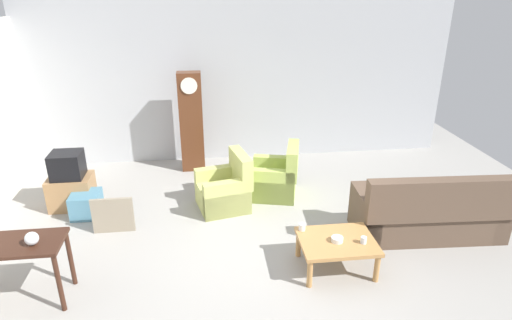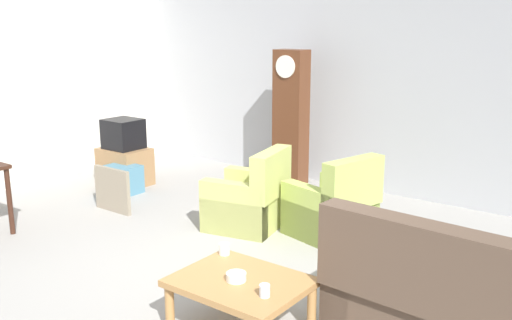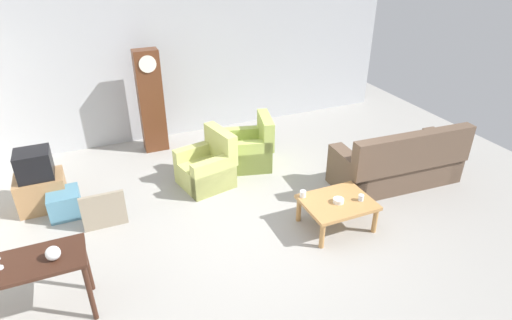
# 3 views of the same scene
# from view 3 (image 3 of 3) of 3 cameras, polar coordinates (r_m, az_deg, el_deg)

# --- Properties ---
(ground_plane) EXTENTS (10.40, 10.40, 0.00)m
(ground_plane) POSITION_cam_3_polar(r_m,az_deg,el_deg) (6.23, 1.93, -8.19)
(ground_plane) COLOR #999691
(garage_door_wall) EXTENTS (8.40, 0.16, 3.20)m
(garage_door_wall) POSITION_cam_3_polar(r_m,az_deg,el_deg) (8.66, -8.26, 14.01)
(garage_door_wall) COLOR #ADAFB5
(garage_door_wall) RESTS_ON ground_plane
(couch_floral) EXTENTS (2.15, 0.99, 1.04)m
(couch_floral) POSITION_cam_3_polar(r_m,az_deg,el_deg) (7.30, 18.63, -0.58)
(couch_floral) COLOR brown
(couch_floral) RESTS_ON ground_plane
(armchair_olive_near) EXTENTS (0.93, 0.91, 0.92)m
(armchair_olive_near) POSITION_cam_3_polar(r_m,az_deg,el_deg) (6.98, -6.57, -1.03)
(armchair_olive_near) COLOR #B7BC66
(armchair_olive_near) RESTS_ON ground_plane
(armchair_olive_far) EXTENTS (0.95, 0.93, 0.92)m
(armchair_olive_far) POSITION_cam_3_polar(r_m,az_deg,el_deg) (7.51, -0.76, 1.42)
(armchair_olive_far) COLOR #ADC25C
(armchair_olive_far) RESTS_ON ground_plane
(coffee_table_wood) EXTENTS (0.96, 0.76, 0.43)m
(coffee_table_wood) POSITION_cam_3_polar(r_m,az_deg,el_deg) (6.02, 10.92, -5.93)
(coffee_table_wood) COLOR #B27F47
(coffee_table_wood) RESTS_ON ground_plane
(console_table_dark) EXTENTS (1.30, 0.56, 0.79)m
(console_table_dark) POSITION_cam_3_polar(r_m,az_deg,el_deg) (5.03, -29.28, -13.21)
(console_table_dark) COLOR #381E14
(console_table_dark) RESTS_ON ground_plane
(grandfather_clock) EXTENTS (0.44, 0.30, 1.92)m
(grandfather_clock) POSITION_cam_3_polar(r_m,az_deg,el_deg) (8.07, -14.01, 7.68)
(grandfather_clock) COLOR #562D19
(grandfather_clock) RESTS_ON ground_plane
(tv_stand_cabinet) EXTENTS (0.68, 0.52, 0.53)m
(tv_stand_cabinet) POSITION_cam_3_polar(r_m,az_deg,el_deg) (7.14, -26.96, -3.87)
(tv_stand_cabinet) COLOR #997047
(tv_stand_cabinet) RESTS_ON ground_plane
(tv_crt) EXTENTS (0.48, 0.44, 0.42)m
(tv_crt) POSITION_cam_3_polar(r_m,az_deg,el_deg) (6.93, -27.81, -0.52)
(tv_crt) COLOR black
(tv_crt) RESTS_ON tv_stand_cabinet
(framed_picture_leaning) EXTENTS (0.60, 0.05, 0.55)m
(framed_picture_leaning) POSITION_cam_3_polar(r_m,az_deg,el_deg) (6.32, -19.86, -6.49)
(framed_picture_leaning) COLOR gray
(framed_picture_leaning) RESTS_ON ground_plane
(storage_box_blue) EXTENTS (0.44, 0.46, 0.38)m
(storage_box_blue) POSITION_cam_3_polar(r_m,az_deg,el_deg) (6.86, -24.44, -5.35)
(storage_box_blue) COLOR teal
(storage_box_blue) RESTS_ON ground_plane
(glass_dome_cloche) EXTENTS (0.15, 0.15, 0.15)m
(glass_dome_cloche) POSITION_cam_3_polar(r_m,az_deg,el_deg) (4.82, -25.75, -11.28)
(glass_dome_cloche) COLOR silver
(glass_dome_cloche) RESTS_ON console_table_dark
(cup_white_porcelain) EXTENTS (0.09, 0.09, 0.09)m
(cup_white_porcelain) POSITION_cam_3_polar(r_m,az_deg,el_deg) (5.98, 6.36, -4.57)
(cup_white_porcelain) COLOR white
(cup_white_porcelain) RESTS_ON coffee_table_wood
(cup_blue_rimmed) EXTENTS (0.08, 0.08, 0.09)m
(cup_blue_rimmed) POSITION_cam_3_polar(r_m,az_deg,el_deg) (6.05, 14.01, -4.96)
(cup_blue_rimmed) COLOR silver
(cup_blue_rimmed) RESTS_ON coffee_table_wood
(bowl_white_stacked) EXTENTS (0.15, 0.15, 0.06)m
(bowl_white_stacked) POSITION_cam_3_polar(r_m,az_deg,el_deg) (5.94, 11.08, -5.41)
(bowl_white_stacked) COLOR white
(bowl_white_stacked) RESTS_ON coffee_table_wood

